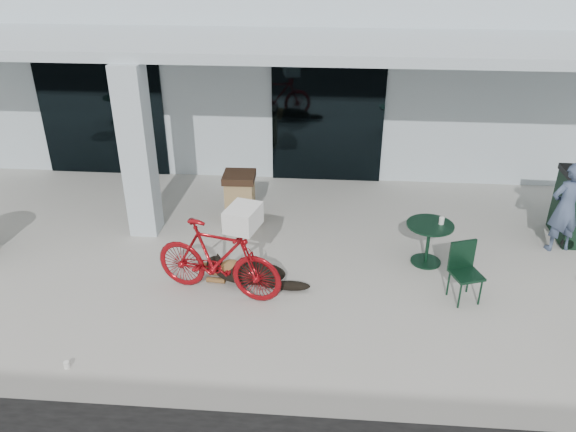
# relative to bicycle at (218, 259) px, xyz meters

# --- Properties ---
(ground) EXTENTS (80.00, 80.00, 0.00)m
(ground) POSITION_rel_bicycle_xyz_m (-0.24, -0.40, -0.62)
(ground) COLOR #A7A59D
(ground) RESTS_ON ground
(building) EXTENTS (22.00, 7.00, 4.50)m
(building) POSITION_rel_bicycle_xyz_m (-0.24, 8.10, 1.63)
(building) COLOR #AFBDC6
(building) RESTS_ON ground
(storefront_glass_left) EXTENTS (2.80, 0.06, 2.70)m
(storefront_glass_left) POSITION_rel_bicycle_xyz_m (-3.44, 4.58, 0.73)
(storefront_glass_left) COLOR black
(storefront_glass_left) RESTS_ON ground
(storefront_glass_right) EXTENTS (2.40, 0.06, 2.70)m
(storefront_glass_right) POSITION_rel_bicycle_xyz_m (1.56, 4.58, 0.73)
(storefront_glass_right) COLOR black
(storefront_glass_right) RESTS_ON ground
(column) EXTENTS (0.50, 0.50, 3.12)m
(column) POSITION_rel_bicycle_xyz_m (-1.74, 1.90, 0.94)
(column) COLOR #AFBDC6
(column) RESTS_ON ground
(overhang) EXTENTS (22.00, 2.80, 0.18)m
(overhang) POSITION_rel_bicycle_xyz_m (-0.24, 3.20, 2.59)
(overhang) COLOR #AFBDC6
(overhang) RESTS_ON column
(bicycle) EXTENTS (2.14, 1.09, 1.24)m
(bicycle) POSITION_rel_bicycle_xyz_m (0.00, 0.00, 0.00)
(bicycle) COLOR maroon
(bicycle) RESTS_ON ground
(laundry_basket) EXTENTS (0.54, 0.64, 0.33)m
(laundry_basket) POSITION_rel_bicycle_xyz_m (0.43, -0.12, 0.78)
(laundry_basket) COLOR white
(laundry_basket) RESTS_ON bicycle
(dog) EXTENTS (1.33, 0.55, 0.43)m
(dog) POSITION_rel_bicycle_xyz_m (0.45, 0.30, -0.40)
(dog) COLOR black
(dog) RESTS_ON ground
(cup_near_dog) EXTENTS (0.08, 0.08, 0.09)m
(cup_near_dog) POSITION_rel_bicycle_xyz_m (-1.66, -1.82, -0.57)
(cup_near_dog) COLOR white
(cup_near_dog) RESTS_ON ground
(cafe_table_far) EXTENTS (1.04, 1.04, 0.73)m
(cafe_table_far) POSITION_rel_bicycle_xyz_m (3.33, 1.17, -0.25)
(cafe_table_far) COLOR #113220
(cafe_table_far) RESTS_ON ground
(cafe_chair_far_a) EXTENTS (0.55, 0.57, 0.93)m
(cafe_chair_far_a) POSITION_rel_bicycle_xyz_m (3.75, 0.12, -0.15)
(cafe_chair_far_a) COLOR #113220
(cafe_chair_far_a) RESTS_ON ground
(person) EXTENTS (0.68, 0.53, 1.64)m
(person) POSITION_rel_bicycle_xyz_m (5.70, 1.80, 0.20)
(person) COLOR #42516F
(person) RESTS_ON ground
(cup_on_table) EXTENTS (0.11, 0.11, 0.12)m
(cup_on_table) POSITION_rel_bicycle_xyz_m (3.51, 1.19, 0.17)
(cup_on_table) COLOR white
(cup_on_table) RESTS_ON cafe_table_far
(trash_receptacle) EXTENTS (0.60, 0.60, 1.00)m
(trash_receptacle) POSITION_rel_bicycle_xyz_m (-0.04, 2.40, -0.12)
(trash_receptacle) COLOR olive
(trash_receptacle) RESTS_ON ground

